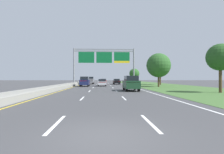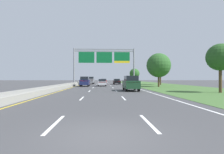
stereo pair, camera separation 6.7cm
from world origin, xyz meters
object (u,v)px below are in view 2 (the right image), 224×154
(car_darkgreen_right_lane_suv, at_px, (131,83))
(roadside_tree_far, at_px, (160,67))
(overhead_sign_gantry, at_px, (104,59))
(car_red_centre_lane_sedan, at_px, (104,81))
(pickup_truck_grey, at_px, (91,80))
(roadside_tree_distant, at_px, (135,74))
(car_silver_centre_lane_sedan, at_px, (102,82))
(roadside_tree_near, at_px, (220,57))
(roadside_tree_mid, at_px, (159,65))
(car_navy_left_lane_suv, at_px, (85,81))
(car_black_right_lane_sedan, at_px, (117,81))

(car_darkgreen_right_lane_suv, bearing_deg, roadside_tree_far, -26.87)
(overhead_sign_gantry, relative_size, car_red_centre_lane_sedan, 3.39)
(pickup_truck_grey, xyz_separation_m, roadside_tree_distant, (14.76, 7.01, 2.30))
(pickup_truck_grey, xyz_separation_m, car_silver_centre_lane_sedan, (3.61, -15.21, -0.26))
(roadside_tree_near, distance_m, roadside_tree_mid, 15.59)
(overhead_sign_gantry, relative_size, car_silver_centre_lane_sedan, 3.39)
(car_navy_left_lane_suv, height_order, roadside_tree_mid, roadside_tree_mid)
(roadside_tree_mid, xyz_separation_m, roadside_tree_distant, (-0.43, 26.35, -1.02))
(pickup_truck_grey, relative_size, car_black_right_lane_sedan, 1.22)
(roadside_tree_near, bearing_deg, overhead_sign_gantry, 120.99)
(car_navy_left_lane_suv, bearing_deg, roadside_tree_mid, -101.23)
(car_darkgreen_right_lane_suv, height_order, roadside_tree_mid, roadside_tree_mid)
(car_navy_left_lane_suv, relative_size, car_red_centre_lane_sedan, 1.06)
(car_red_centre_lane_sedan, bearing_deg, overhead_sign_gantry, 179.39)
(car_silver_centre_lane_sedan, relative_size, roadside_tree_mid, 0.65)
(car_silver_centre_lane_sedan, bearing_deg, car_darkgreen_right_lane_suv, -166.24)
(car_red_centre_lane_sedan, distance_m, roadside_tree_mid, 23.67)
(pickup_truck_grey, height_order, car_darkgreen_right_lane_suv, pickup_truck_grey)
(car_silver_centre_lane_sedan, relative_size, roadside_tree_near, 0.74)
(car_silver_centre_lane_sedan, bearing_deg, overhead_sign_gantry, -8.88)
(car_navy_left_lane_suv, height_order, roadside_tree_distant, roadside_tree_distant)
(car_navy_left_lane_suv, bearing_deg, car_black_right_lane_sedan, -32.67)
(overhead_sign_gantry, height_order, roadside_tree_near, overhead_sign_gantry)
(car_black_right_lane_sedan, bearing_deg, roadside_tree_distant, -34.24)
(roadside_tree_far, bearing_deg, car_black_right_lane_sedan, 157.31)
(roadside_tree_distant, bearing_deg, overhead_sign_gantry, -120.07)
(overhead_sign_gantry, height_order, car_red_centre_lane_sedan, overhead_sign_gantry)
(roadside_tree_distant, bearing_deg, roadside_tree_far, -75.15)
(car_silver_centre_lane_sedan, bearing_deg, car_navy_left_lane_suv, 106.54)
(car_black_right_lane_sedan, height_order, car_red_centre_lane_sedan, same)
(pickup_truck_grey, xyz_separation_m, car_navy_left_lane_suv, (-0.12, -16.40, 0.02))
(car_navy_left_lane_suv, relative_size, roadside_tree_distant, 0.92)
(car_navy_left_lane_suv, bearing_deg, roadside_tree_far, -68.41)
(car_silver_centre_lane_sedan, distance_m, roadside_tree_near, 24.51)
(overhead_sign_gantry, distance_m, car_navy_left_lane_suv, 8.49)
(car_black_right_lane_sedan, bearing_deg, car_navy_left_lane_suv, 146.08)
(car_silver_centre_lane_sedan, distance_m, car_darkgreen_right_lane_suv, 15.95)
(roadside_tree_far, bearing_deg, overhead_sign_gantry, -169.87)
(roadside_tree_mid, bearing_deg, car_darkgreen_right_lane_suv, -123.44)
(car_navy_left_lane_suv, bearing_deg, car_darkgreen_right_lane_suv, -151.41)
(car_red_centre_lane_sedan, height_order, roadside_tree_distant, roadside_tree_distant)
(car_navy_left_lane_suv, xyz_separation_m, roadside_tree_near, (18.22, -18.25, 3.22))
(car_red_centre_lane_sedan, distance_m, roadside_tree_distant, 12.51)
(car_black_right_lane_sedan, height_order, car_navy_left_lane_suv, car_navy_left_lane_suv)
(car_red_centre_lane_sedan, xyz_separation_m, car_darkgreen_right_lane_suv, (3.77, -31.80, 0.28))
(car_navy_left_lane_suv, xyz_separation_m, car_silver_centre_lane_sedan, (3.72, 1.20, -0.28))
(car_darkgreen_right_lane_suv, xyz_separation_m, roadside_tree_near, (10.36, -4.05, 3.22))
(overhead_sign_gantry, bearing_deg, car_red_centre_lane_sedan, 90.65)
(car_navy_left_lane_suv, bearing_deg, car_silver_centre_lane_sedan, -72.56)
(roadside_tree_mid, bearing_deg, car_navy_left_lane_suv, 169.16)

